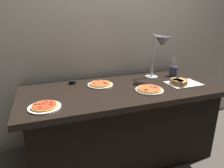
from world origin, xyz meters
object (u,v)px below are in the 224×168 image
at_px(sandwich_platter, 180,83).
at_px(sauce_cup_near, 72,82).
at_px(pizza_plate_front, 149,89).
at_px(pizza_plate_raised_stand, 100,84).
at_px(utensil_holder, 173,71).
at_px(heat_lamp, 160,46).
at_px(pizza_plate_center, 45,107).

relative_size(sandwich_platter, sauce_cup_near, 4.70).
height_order(pizza_plate_front, pizza_plate_raised_stand, same).
bearing_deg(pizza_plate_raised_stand, utensil_holder, 2.89).
relative_size(pizza_plate_front, sauce_cup_near, 3.66).
relative_size(pizza_plate_raised_stand, utensil_holder, 1.09).
height_order(heat_lamp, pizza_plate_center, heat_lamp).
bearing_deg(pizza_plate_front, sandwich_platter, 6.06).
bearing_deg(sauce_cup_near, utensil_holder, -5.11).
height_order(heat_lamp, pizza_plate_raised_stand, heat_lamp).
bearing_deg(pizza_plate_center, sauce_cup_near, 60.45).
bearing_deg(utensil_holder, pizza_plate_raised_stand, -177.11).
distance_m(heat_lamp, sandwich_platter, 0.42).
height_order(pizza_plate_center, sandwich_platter, sandwich_platter).
relative_size(heat_lamp, sauce_cup_near, 6.69).
bearing_deg(pizza_plate_front, pizza_plate_raised_stand, 142.35).
relative_size(sauce_cup_near, utensil_holder, 0.31).
bearing_deg(pizza_plate_raised_stand, pizza_plate_center, -146.20).
distance_m(pizza_plate_front, pizza_plate_raised_stand, 0.49).
xyz_separation_m(heat_lamp, pizza_plate_front, (-0.24, -0.24, -0.35)).
xyz_separation_m(pizza_plate_front, sauce_cup_near, (-0.64, 0.44, 0.01)).
bearing_deg(sauce_cup_near, pizza_plate_raised_stand, -30.25).
height_order(pizza_plate_center, sauce_cup_near, sauce_cup_near).
bearing_deg(sauce_cup_near, pizza_plate_front, -34.87).
xyz_separation_m(pizza_plate_raised_stand, sandwich_platter, (0.76, -0.26, 0.01)).
distance_m(sauce_cup_near, utensil_holder, 1.15).
bearing_deg(pizza_plate_front, sauce_cup_near, 145.13).
distance_m(heat_lamp, sauce_cup_near, 0.97).
xyz_separation_m(sandwich_platter, utensil_holder, (0.13, 0.30, 0.03)).
bearing_deg(pizza_plate_raised_stand, pizza_plate_front, -37.65).
bearing_deg(sandwich_platter, utensil_holder, 66.21).
bearing_deg(sauce_cup_near, pizza_plate_center, -119.55).
distance_m(pizza_plate_raised_stand, sauce_cup_near, 0.29).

